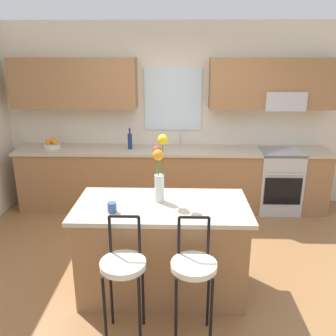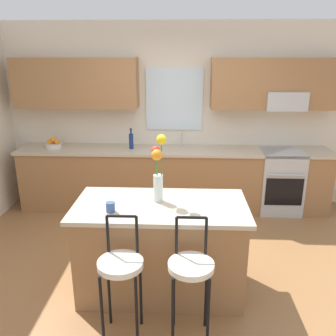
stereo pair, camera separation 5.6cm
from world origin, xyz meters
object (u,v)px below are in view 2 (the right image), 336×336
(bar_stool_near, at_px, (121,269))
(fruit_bowl_oranges, at_px, (54,144))
(bar_stool_middle, at_px, (191,271))
(kitchen_island, at_px, (161,248))
(mug_ceramic, at_px, (110,207))
(oven_range, at_px, (279,181))
(flower_vase, at_px, (158,168))
(bottle_olive_oil, at_px, (131,141))

(bar_stool_near, relative_size, fruit_bowl_oranges, 4.34)
(bar_stool_near, bearing_deg, bar_stool_middle, 0.00)
(kitchen_island, height_order, mug_ceramic, mug_ceramic)
(mug_ceramic, relative_size, fruit_bowl_oranges, 0.37)
(oven_range, distance_m, flower_vase, 2.64)
(bar_stool_near, height_order, fruit_bowl_oranges, fruit_bowl_oranges)
(bar_stool_near, distance_m, flower_vase, 0.96)
(kitchen_island, bearing_deg, flower_vase, 109.42)
(oven_range, bearing_deg, bottle_olive_oil, 179.35)
(mug_ceramic, bearing_deg, flower_vase, 32.11)
(kitchen_island, bearing_deg, mug_ceramic, -156.70)
(oven_range, xyz_separation_m, bottle_olive_oil, (-2.18, 0.02, 0.58))
(mug_ceramic, relative_size, bottle_olive_oil, 0.30)
(kitchen_island, relative_size, bar_stool_middle, 1.54)
(mug_ceramic, bearing_deg, bar_stool_near, -70.73)
(kitchen_island, distance_m, bottle_olive_oil, 2.15)
(oven_range, distance_m, kitchen_island, 2.55)
(kitchen_island, height_order, flower_vase, flower_vase)
(flower_vase, distance_m, fruit_bowl_oranges, 2.57)
(bar_stool_middle, relative_size, flower_vase, 1.62)
(bottle_olive_oil, bearing_deg, kitchen_island, -74.40)
(fruit_bowl_oranges, xyz_separation_m, bottle_olive_oil, (1.16, -0.00, 0.07))
(oven_range, height_order, bar_stool_near, bar_stool_near)
(bar_stool_middle, height_order, flower_vase, flower_vase)
(oven_range, distance_m, bar_stool_near, 3.22)
(kitchen_island, relative_size, mug_ceramic, 17.87)
(oven_range, relative_size, flower_vase, 1.43)
(flower_vase, height_order, fruit_bowl_oranges, flower_vase)
(bottle_olive_oil, bearing_deg, flower_vase, -74.54)
(kitchen_island, distance_m, bar_stool_near, 0.70)
(bar_stool_near, xyz_separation_m, fruit_bowl_oranges, (-1.44, 2.61, 0.34))
(mug_ceramic, height_order, fruit_bowl_oranges, fruit_bowl_oranges)
(bar_stool_middle, xyz_separation_m, mug_ceramic, (-0.70, 0.44, 0.33))
(kitchen_island, height_order, fruit_bowl_oranges, fruit_bowl_oranges)
(bar_stool_near, height_order, bottle_olive_oil, bottle_olive_oil)
(bar_stool_near, height_order, bar_stool_middle, same)
(kitchen_island, distance_m, bar_stool_middle, 0.70)
(kitchen_island, bearing_deg, bottle_olive_oil, 105.60)
(bar_stool_middle, bearing_deg, bar_stool_near, 180.00)
(kitchen_island, xyz_separation_m, bar_stool_near, (-0.28, -0.62, 0.17))
(bar_stool_middle, height_order, mug_ceramic, bar_stool_middle)
(bar_stool_near, relative_size, mug_ceramic, 11.58)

